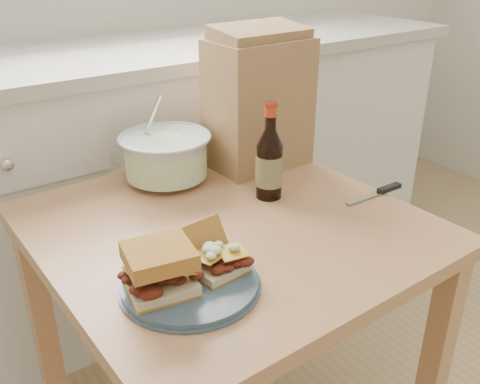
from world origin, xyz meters
TOP-DOWN VIEW (x-y plane):
  - cabinet_run at (-0.00, 1.70)m, footprint 2.50×0.64m
  - dining_table at (-0.14, 0.92)m, footprint 0.84×0.84m
  - plate at (-0.33, 0.75)m, footprint 0.26×0.26m
  - sandwich_left at (-0.39, 0.76)m, footprint 0.13×0.13m
  - sandwich_right at (-0.27, 0.77)m, footprint 0.10×0.14m
  - coleslaw_bowl at (-0.14, 1.21)m, footprint 0.24×0.24m
  - beer_bottle at (0.02, 0.98)m, footprint 0.07×0.07m
  - knife at (0.27, 0.83)m, footprint 0.18×0.02m
  - paper_bag at (0.13, 1.16)m, footprint 0.27×0.18m

SIDE VIEW (x-z plane):
  - cabinet_run at x=0.00m, z-range 0.00..0.94m
  - dining_table at x=-0.14m, z-range 0.24..0.92m
  - knife at x=0.27m, z-range 0.68..0.69m
  - plate at x=-0.33m, z-range 0.68..0.70m
  - sandwich_right at x=-0.27m, z-range 0.68..0.76m
  - sandwich_left at x=-0.39m, z-range 0.70..0.78m
  - coleslaw_bowl at x=-0.14m, z-range 0.62..0.86m
  - beer_bottle at x=0.02m, z-range 0.65..0.89m
  - paper_bag at x=0.13m, z-range 0.68..1.03m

